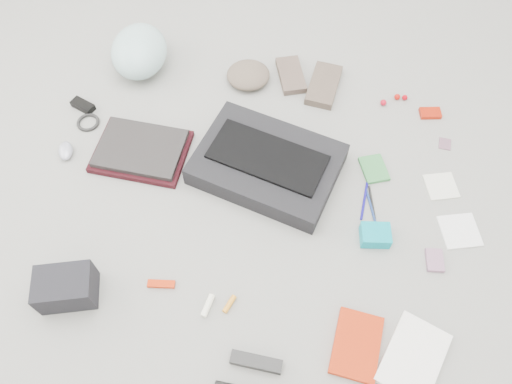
% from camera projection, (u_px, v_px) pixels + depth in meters
% --- Properties ---
extents(ground_plane, '(4.00, 4.00, 0.00)m').
position_uv_depth(ground_plane, '(256.00, 199.00, 1.80)').
color(ground_plane, gray).
extents(messenger_bag, '(0.57, 0.46, 0.08)m').
position_uv_depth(messenger_bag, '(267.00, 164.00, 1.82)').
color(messenger_bag, black).
rests_on(messenger_bag, ground_plane).
extents(bag_flap, '(0.45, 0.28, 0.01)m').
position_uv_depth(bag_flap, '(267.00, 157.00, 1.78)').
color(bag_flap, black).
rests_on(bag_flap, messenger_bag).
extents(laptop_sleeve, '(0.35, 0.26, 0.02)m').
position_uv_depth(laptop_sleeve, '(142.00, 152.00, 1.89)').
color(laptop_sleeve, black).
rests_on(laptop_sleeve, ground_plane).
extents(laptop, '(0.32, 0.23, 0.02)m').
position_uv_depth(laptop, '(140.00, 148.00, 1.87)').
color(laptop, black).
rests_on(laptop, laptop_sleeve).
extents(bike_helmet, '(0.27, 0.32, 0.17)m').
position_uv_depth(bike_helmet, '(139.00, 51.00, 2.06)').
color(bike_helmet, silver).
rests_on(bike_helmet, ground_plane).
extents(beanie, '(0.21, 0.21, 0.06)m').
position_uv_depth(beanie, '(248.00, 75.00, 2.07)').
color(beanie, brown).
rests_on(beanie, ground_plane).
extents(mitten_left, '(0.16, 0.22, 0.03)m').
position_uv_depth(mitten_left, '(291.00, 75.00, 2.09)').
color(mitten_left, brown).
rests_on(mitten_left, ground_plane).
extents(mitten_right, '(0.13, 0.23, 0.03)m').
position_uv_depth(mitten_right, '(324.00, 85.00, 2.06)').
color(mitten_right, brown).
rests_on(mitten_right, ground_plane).
extents(power_brick, '(0.11, 0.07, 0.03)m').
position_uv_depth(power_brick, '(83.00, 106.00, 2.01)').
color(power_brick, black).
rests_on(power_brick, ground_plane).
extents(cable_coil, '(0.12, 0.12, 0.01)m').
position_uv_depth(cable_coil, '(88.00, 122.00, 1.97)').
color(cable_coil, black).
rests_on(cable_coil, ground_plane).
extents(mouse, '(0.08, 0.10, 0.03)m').
position_uv_depth(mouse, '(66.00, 151.00, 1.89)').
color(mouse, '#9C9EB2').
rests_on(mouse, ground_plane).
extents(camera_bag, '(0.21, 0.17, 0.11)m').
position_uv_depth(camera_bag, '(66.00, 288.00, 1.56)').
color(camera_bag, black).
rests_on(camera_bag, ground_plane).
extents(multitool, '(0.09, 0.04, 0.01)m').
position_uv_depth(multitool, '(161.00, 284.00, 1.62)').
color(multitool, '#BA2302').
rests_on(multitool, ground_plane).
extents(toiletry_tube_white, '(0.03, 0.08, 0.02)m').
position_uv_depth(toiletry_tube_white, '(208.00, 306.00, 1.58)').
color(toiletry_tube_white, white).
rests_on(toiletry_tube_white, ground_plane).
extents(toiletry_tube_orange, '(0.04, 0.06, 0.02)m').
position_uv_depth(toiletry_tube_orange, '(229.00, 304.00, 1.59)').
color(toiletry_tube_orange, orange).
rests_on(toiletry_tube_orange, ground_plane).
extents(u_lock, '(0.16, 0.04, 0.03)m').
position_uv_depth(u_lock, '(256.00, 362.00, 1.49)').
color(u_lock, black).
rests_on(u_lock, ground_plane).
extents(book_red, '(0.15, 0.22, 0.02)m').
position_uv_depth(book_red, '(357.00, 345.00, 1.52)').
color(book_red, red).
rests_on(book_red, ground_plane).
extents(book_white, '(0.23, 0.28, 0.02)m').
position_uv_depth(book_white, '(413.00, 358.00, 1.50)').
color(book_white, white).
rests_on(book_white, ground_plane).
extents(notepad, '(0.13, 0.14, 0.01)m').
position_uv_depth(notepad, '(374.00, 169.00, 1.86)').
color(notepad, '#347D3F').
rests_on(notepad, ground_plane).
extents(pen_blue, '(0.02, 0.16, 0.01)m').
position_uv_depth(pen_blue, '(364.00, 201.00, 1.79)').
color(pen_blue, '#130C7D').
rests_on(pen_blue, ground_plane).
extents(pen_black, '(0.04, 0.14, 0.01)m').
position_uv_depth(pen_black, '(372.00, 202.00, 1.79)').
color(pen_black, black).
rests_on(pen_black, ground_plane).
extents(pen_navy, '(0.06, 0.15, 0.01)m').
position_uv_depth(pen_navy, '(371.00, 208.00, 1.77)').
color(pen_navy, navy).
rests_on(pen_navy, ground_plane).
extents(accordion_wallet, '(0.11, 0.09, 0.05)m').
position_uv_depth(accordion_wallet, '(375.00, 235.00, 1.69)').
color(accordion_wallet, '#019CB0').
rests_on(accordion_wallet, ground_plane).
extents(card_deck, '(0.07, 0.09, 0.02)m').
position_uv_depth(card_deck, '(435.00, 260.00, 1.67)').
color(card_deck, '#9D6D8D').
rests_on(card_deck, ground_plane).
extents(napkin_top, '(0.14, 0.14, 0.01)m').
position_uv_depth(napkin_top, '(441.00, 186.00, 1.82)').
color(napkin_top, silver).
rests_on(napkin_top, ground_plane).
extents(napkin_bottom, '(0.16, 0.16, 0.01)m').
position_uv_depth(napkin_bottom, '(460.00, 231.00, 1.73)').
color(napkin_bottom, white).
rests_on(napkin_bottom, ground_plane).
extents(lollipop_a, '(0.03, 0.03, 0.03)m').
position_uv_depth(lollipop_a, '(383.00, 103.00, 2.02)').
color(lollipop_a, '#B00B1E').
rests_on(lollipop_a, ground_plane).
extents(lollipop_b, '(0.03, 0.03, 0.02)m').
position_uv_depth(lollipop_b, '(397.00, 97.00, 2.03)').
color(lollipop_b, '#B81009').
rests_on(lollipop_b, ground_plane).
extents(lollipop_c, '(0.02, 0.02, 0.02)m').
position_uv_depth(lollipop_c, '(405.00, 97.00, 2.03)').
color(lollipop_c, '#B4010D').
rests_on(lollipop_c, ground_plane).
extents(altoids_tin, '(0.09, 0.07, 0.02)m').
position_uv_depth(altoids_tin, '(430.00, 113.00, 1.99)').
color(altoids_tin, '#AB1D09').
rests_on(altoids_tin, ground_plane).
extents(stamp_sheet, '(0.05, 0.06, 0.00)m').
position_uv_depth(stamp_sheet, '(445.00, 144.00, 1.92)').
color(stamp_sheet, '#7C5367').
rests_on(stamp_sheet, ground_plane).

